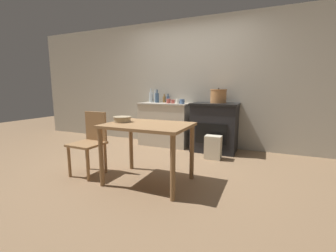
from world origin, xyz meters
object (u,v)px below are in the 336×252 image
at_px(bottle_center, 164,99).
at_px(cup_far_right, 178,101).
at_px(bottle_far_left, 157,98).
at_px(stove, 215,127).
at_px(bottle_center_left, 151,97).
at_px(cup_center_right, 173,102).
at_px(cup_right, 169,101).
at_px(bottle_mid_left, 155,97).
at_px(work_table, 148,133).
at_px(stock_pot, 218,96).
at_px(flour_sack, 213,147).
at_px(chair, 90,141).
at_px(mixing_bowl_large, 122,119).
at_px(cup_mid_right, 182,102).
at_px(bottle_left, 168,99).

bearing_deg(bottle_center, cup_far_right, -31.79).
bearing_deg(bottle_far_left, stove, -5.50).
bearing_deg(bottle_center_left, bottle_center, 0.52).
distance_m(cup_center_right, cup_right, 0.10).
bearing_deg(bottle_mid_left, work_table, -65.49).
relative_size(work_table, stock_pot, 3.39).
distance_m(flour_sack, bottle_center_left, 1.89).
bearing_deg(chair, cup_center_right, 77.50).
bearing_deg(stock_pot, bottle_far_left, 175.89).
bearing_deg(mixing_bowl_large, cup_center_right, 90.79).
height_order(bottle_far_left, cup_right, bottle_far_left).
bearing_deg(mixing_bowl_large, cup_mid_right, 83.75).
distance_m(stove, bottle_center_left, 1.57).
height_order(flour_sack, mixing_bowl_large, mixing_bowl_large).
bearing_deg(flour_sack, stock_pot, 94.88).
distance_m(chair, bottle_center, 2.12).
relative_size(stove, bottle_center_left, 3.09).
relative_size(work_table, cup_center_right, 13.63).
bearing_deg(stock_pot, cup_center_right, -177.76).
height_order(stove, bottle_center, bottle_center).
bearing_deg(bottle_left, bottle_center_left, 179.40).
distance_m(flour_sack, mixing_bowl_large, 1.68).
relative_size(stock_pot, bottle_left, 1.63).
relative_size(stock_pot, bottle_far_left, 1.11).
relative_size(cup_center_right, cup_right, 0.85).
distance_m(flour_sack, cup_far_right, 1.20).
bearing_deg(bottle_left, stock_pot, -9.66).
distance_m(work_table, mixing_bowl_large, 0.41).
relative_size(bottle_far_left, bottle_left, 1.46).
bearing_deg(cup_center_right, bottle_left, 132.73).
xyz_separation_m(stock_pot, bottle_center_left, (-1.51, 0.19, -0.04)).
relative_size(bottle_left, bottle_center, 1.05).
xyz_separation_m(bottle_center, cup_right, (0.20, -0.23, -0.02)).
height_order(mixing_bowl_large, cup_mid_right, cup_mid_right).
xyz_separation_m(stock_pot, cup_mid_right, (-0.68, -0.08, -0.11)).
bearing_deg(cup_right, work_table, -74.41).
bearing_deg(cup_center_right, bottle_mid_left, 155.72).
xyz_separation_m(bottle_far_left, cup_center_right, (0.42, -0.13, -0.07)).
height_order(stove, bottle_far_left, bottle_far_left).
xyz_separation_m(cup_mid_right, cup_far_right, (-0.10, 0.02, 0.00)).
relative_size(chair, bottle_center, 4.82).
bearing_deg(stove, chair, -125.81).
xyz_separation_m(flour_sack, bottle_far_left, (-1.35, 0.63, 0.79)).
relative_size(stove, bottle_left, 4.90).
distance_m(chair, cup_mid_right, 1.97).
relative_size(flour_sack, bottle_far_left, 1.46).
relative_size(bottle_center_left, cup_mid_right, 3.21).
xyz_separation_m(bottle_center, cup_center_right, (0.30, -0.23, -0.03)).
distance_m(stove, cup_right, 1.05).
relative_size(work_table, bottle_center, 5.77).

